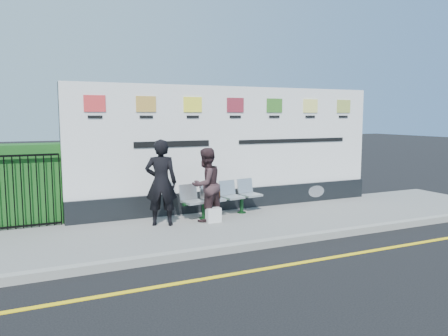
% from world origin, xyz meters
% --- Properties ---
extents(ground, '(80.00, 80.00, 0.00)m').
position_xyz_m(ground, '(0.00, 0.00, 0.00)').
color(ground, black).
extents(pavement, '(14.00, 3.00, 0.12)m').
position_xyz_m(pavement, '(0.00, 2.50, 0.06)').
color(pavement, slate).
rests_on(pavement, ground).
extents(kerb, '(14.00, 0.18, 0.14)m').
position_xyz_m(kerb, '(0.00, 1.00, 0.07)').
color(kerb, gray).
rests_on(kerb, ground).
extents(yellow_line, '(14.00, 0.10, 0.01)m').
position_xyz_m(yellow_line, '(0.00, 0.00, 0.00)').
color(yellow_line, yellow).
rests_on(yellow_line, ground).
extents(billboard, '(8.00, 0.30, 3.00)m').
position_xyz_m(billboard, '(0.50, 3.85, 1.42)').
color(billboard, black).
rests_on(billboard, pavement).
extents(hedge, '(2.35, 0.70, 1.70)m').
position_xyz_m(hedge, '(-4.58, 4.30, 0.97)').
color(hedge, '#19521A').
rests_on(hedge, pavement).
extents(railing, '(2.05, 0.06, 1.54)m').
position_xyz_m(railing, '(-4.58, 3.85, 0.89)').
color(railing, black).
rests_on(railing, pavement).
extents(bench, '(2.07, 0.84, 0.43)m').
position_xyz_m(bench, '(-0.09, 3.19, 0.34)').
color(bench, '#B8BFC1').
rests_on(bench, pavement).
extents(woman_left, '(0.77, 0.65, 1.81)m').
position_xyz_m(woman_left, '(-1.63, 2.95, 1.03)').
color(woman_left, black).
rests_on(woman_left, pavement).
extents(woman_right, '(0.96, 0.88, 1.61)m').
position_xyz_m(woman_right, '(-0.63, 2.90, 0.92)').
color(woman_right, '#362327').
rests_on(woman_right, pavement).
extents(handbag_brown, '(0.31, 0.19, 0.23)m').
position_xyz_m(handbag_brown, '(-0.35, 3.15, 0.66)').
color(handbag_brown, '#31190D').
rests_on(handbag_brown, bench).
extents(carrier_bag_white, '(0.31, 0.19, 0.31)m').
position_xyz_m(carrier_bag_white, '(-0.54, 2.72, 0.28)').
color(carrier_bag_white, silver).
rests_on(carrier_bag_white, pavement).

